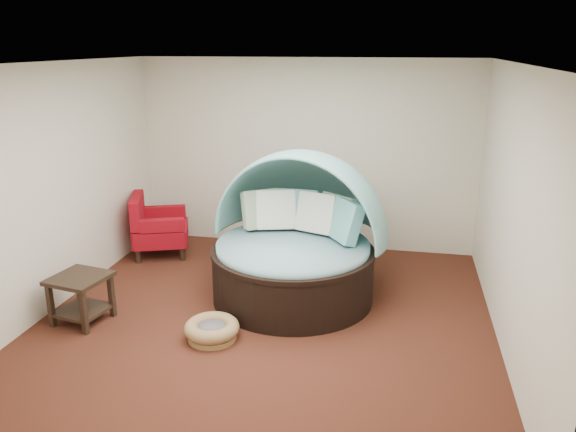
% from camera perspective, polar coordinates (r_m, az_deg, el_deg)
% --- Properties ---
extents(floor, '(5.00, 5.00, 0.00)m').
position_cam_1_polar(floor, '(6.50, -2.14, -10.26)').
color(floor, '#4D2316').
rests_on(floor, ground).
extents(wall_back, '(5.00, 0.00, 5.00)m').
position_cam_1_polar(wall_back, '(8.37, 1.81, 6.20)').
color(wall_back, beige).
rests_on(wall_back, floor).
extents(wall_front, '(5.00, 0.00, 5.00)m').
position_cam_1_polar(wall_front, '(3.75, -11.50, -8.36)').
color(wall_front, beige).
rests_on(wall_front, floor).
extents(wall_left, '(0.00, 5.00, 5.00)m').
position_cam_1_polar(wall_left, '(7.00, -22.61, 2.69)').
color(wall_left, beige).
rests_on(wall_left, floor).
extents(wall_right, '(0.00, 5.00, 5.00)m').
position_cam_1_polar(wall_right, '(5.92, 21.91, 0.31)').
color(wall_right, beige).
rests_on(wall_right, floor).
extents(ceiling, '(5.00, 5.00, 0.00)m').
position_cam_1_polar(ceiling, '(5.77, -2.45, 15.25)').
color(ceiling, white).
rests_on(ceiling, wall_back).
extents(canopy_daybed, '(2.34, 2.29, 1.80)m').
position_cam_1_polar(canopy_daybed, '(6.75, 0.89, -1.50)').
color(canopy_daybed, black).
rests_on(canopy_daybed, floor).
extents(pet_basket, '(0.62, 0.62, 0.20)m').
position_cam_1_polar(pet_basket, '(6.08, -7.73, -11.37)').
color(pet_basket, brown).
rests_on(pet_basket, floor).
extents(red_armchair, '(1.00, 1.00, 0.91)m').
position_cam_1_polar(red_armchair, '(8.41, -13.23, -1.11)').
color(red_armchair, black).
rests_on(red_armchair, floor).
extents(side_table, '(0.66, 0.66, 0.54)m').
position_cam_1_polar(side_table, '(6.67, -20.31, -7.29)').
color(side_table, black).
rests_on(side_table, floor).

